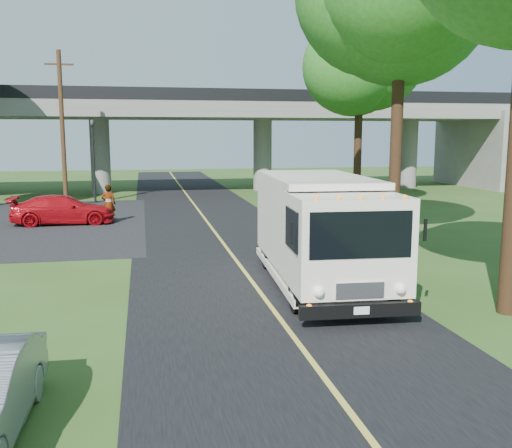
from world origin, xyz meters
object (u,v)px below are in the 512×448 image
object	(u,v)px
pedestrian	(109,204)
utility_pole	(62,129)
tree_right_far	(365,61)
step_van	(321,228)
red_sedan	(63,210)
traffic_signal	(93,152)

from	to	relation	value
pedestrian	utility_pole	bearing A→B (deg)	-60.66
tree_right_far	utility_pole	bearing A→B (deg)	166.00
tree_right_far	step_van	xyz separation A→B (m)	(-7.38, -15.61, -6.62)
step_van	red_sedan	size ratio (longest dim) A/B	1.56
pedestrian	step_van	bearing A→B (deg)	122.29
utility_pole	tree_right_far	world-z (taller)	tree_right_far
tree_right_far	red_sedan	world-z (taller)	tree_right_far
utility_pole	tree_right_far	size ratio (longest dim) A/B	0.82
traffic_signal	step_van	world-z (taller)	traffic_signal
tree_right_far	pedestrian	xyz separation A→B (m)	(-13.91, -2.34, -7.36)
traffic_signal	tree_right_far	xyz separation A→B (m)	(15.21, -6.16, 5.10)
traffic_signal	pedestrian	bearing A→B (deg)	-81.34
red_sedan	pedestrian	xyz separation A→B (m)	(2.13, -0.02, 0.24)
pedestrian	traffic_signal	bearing A→B (deg)	-75.25
traffic_signal	utility_pole	world-z (taller)	utility_pole
tree_right_far	pedestrian	size ratio (longest dim) A/B	5.85
utility_pole	red_sedan	size ratio (longest dim) A/B	1.87
utility_pole	tree_right_far	bearing A→B (deg)	-14.00
traffic_signal	utility_pole	bearing A→B (deg)	-126.87
utility_pole	red_sedan	bearing A→B (deg)	-84.12
traffic_signal	tree_right_far	distance (m)	17.18
red_sedan	step_van	bearing A→B (deg)	-148.37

